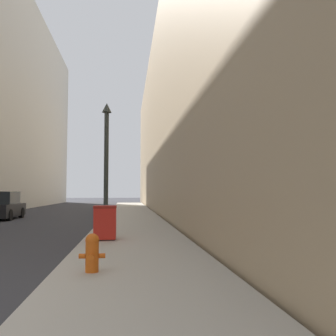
# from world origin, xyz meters

# --- Properties ---
(sidewalk_right) EXTENTS (3.36, 60.00, 0.13)m
(sidewalk_right) POSITION_xyz_m (5.34, 18.00, 0.06)
(sidewalk_right) COLOR #ADA89E
(sidewalk_right) RESTS_ON ground
(building_right_stone) EXTENTS (12.00, 60.00, 14.97)m
(building_right_stone) POSITION_xyz_m (13.12, 26.00, 7.49)
(building_right_stone) COLOR tan
(building_right_stone) RESTS_ON ground
(fire_hydrant) EXTENTS (0.49, 0.37, 0.72)m
(fire_hydrant) POSITION_xyz_m (4.41, 2.02, 0.50)
(fire_hydrant) COLOR #D15614
(fire_hydrant) RESTS_ON sidewalk_right
(trash_bin) EXTENTS (0.70, 0.70, 1.06)m
(trash_bin) POSITION_xyz_m (4.36, 6.83, 0.68)
(trash_bin) COLOR red
(trash_bin) RESTS_ON sidewalk_right
(lamppost) EXTENTS (0.37, 0.37, 5.01)m
(lamppost) POSITION_xyz_m (4.22, 9.59, 2.76)
(lamppost) COLOR #2D332D
(lamppost) RESTS_ON sidewalk_right
(parked_sedan_near) EXTENTS (1.84, 4.02, 1.65)m
(parked_sedan_near) POSITION_xyz_m (-2.39, 18.11, 0.75)
(parked_sedan_near) COLOR black
(parked_sedan_near) RESTS_ON ground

